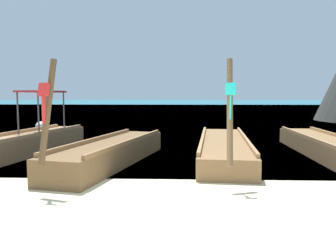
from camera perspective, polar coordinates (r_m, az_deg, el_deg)
The scene contains 7 objects.
ground at distance 5.54m, azimuth -1.79°, elevation -14.64°, with size 120.00×120.00×0.00m, color beige.
sea_water at distance 67.57m, azimuth 1.90°, elevation 3.61°, with size 120.00×120.00×0.00m, color #147A89.
longtail_boat_yellow_ribbon at distance 11.95m, azimuth -21.56°, elevation -2.37°, with size 1.94×5.80×2.72m.
longtail_boat_red_ribbon at distance 9.54m, azimuth -9.29°, elevation -4.32°, with size 2.35×5.98×2.57m.
longtail_boat_turquoise_ribbon at distance 10.72m, azimuth 9.16°, elevation -3.52°, with size 1.97×7.38×2.64m.
longtail_boat_green_ribbon at distance 11.46m, azimuth 24.76°, elevation -3.27°, with size 1.40×7.45×2.73m.
mooring_buoy_near at distance 18.26m, azimuth -20.15°, elevation -0.14°, with size 0.55×0.55×0.55m.
Camera 1 is at (0.37, -5.20, 1.88)m, focal length 37.03 mm.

